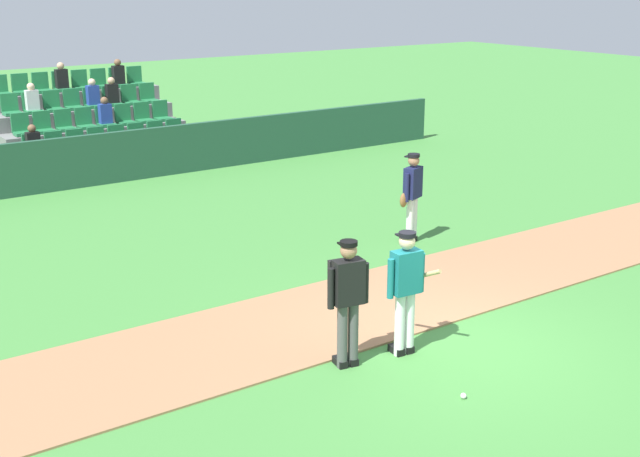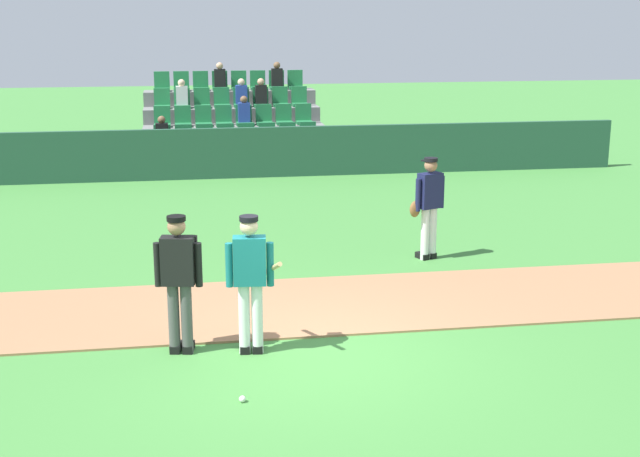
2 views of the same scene
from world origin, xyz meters
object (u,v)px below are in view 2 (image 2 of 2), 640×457
object	(u,v)px
baseball	(242,399)
batter_teal_jersey	(251,279)
runner_navy_jersey	(429,204)
umpire_home_plate	(179,276)

from	to	relation	value
baseball	batter_teal_jersey	bearing A→B (deg)	81.01
batter_teal_jersey	runner_navy_jersey	size ratio (longest dim) A/B	1.00
runner_navy_jersey	batter_teal_jersey	bearing A→B (deg)	-131.80
batter_teal_jersey	baseball	world-z (taller)	batter_teal_jersey
batter_teal_jersey	umpire_home_plate	xyz separation A→B (m)	(-0.87, 0.15, 0.03)
batter_teal_jersey	runner_navy_jersey	world-z (taller)	same
batter_teal_jersey	runner_navy_jersey	bearing A→B (deg)	48.20
runner_navy_jersey	baseball	world-z (taller)	runner_navy_jersey
baseball	runner_navy_jersey	bearing A→B (deg)	55.26
umpire_home_plate	baseball	size ratio (longest dim) A/B	23.78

